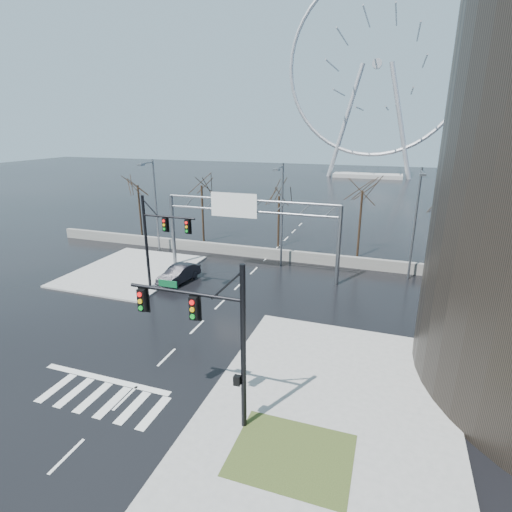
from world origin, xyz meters
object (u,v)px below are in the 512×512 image
at_px(sign_gantry, 246,220).
at_px(car, 179,274).
at_px(ferris_wheel, 376,72).
at_px(signal_mast_far, 157,235).
at_px(signal_mast_near, 214,329).

bearing_deg(sign_gantry, car, -142.06).
bearing_deg(ferris_wheel, signal_mast_far, -97.20).
distance_m(sign_gantry, ferris_wheel, 82.91).
relative_size(signal_mast_far, car, 1.75).
xyz_separation_m(signal_mast_near, car, (-10.50, 15.11, -4.12)).
height_order(signal_mast_near, car, signal_mast_near).
xyz_separation_m(signal_mast_far, sign_gantry, (5.49, 6.00, 0.35)).
xyz_separation_m(signal_mast_near, ferris_wheel, (-0.14, 99.04, 21.26)).
distance_m(signal_mast_near, ferris_wheel, 101.29).
relative_size(sign_gantry, ferris_wheel, 0.32).
bearing_deg(car, sign_gantry, 46.91).
bearing_deg(sign_gantry, ferris_wheel, 86.16).
xyz_separation_m(signal_mast_near, signal_mast_far, (-11.01, 13.00, -0.04)).
relative_size(signal_mast_near, ferris_wheel, 0.16).
relative_size(sign_gantry, car, 3.58).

